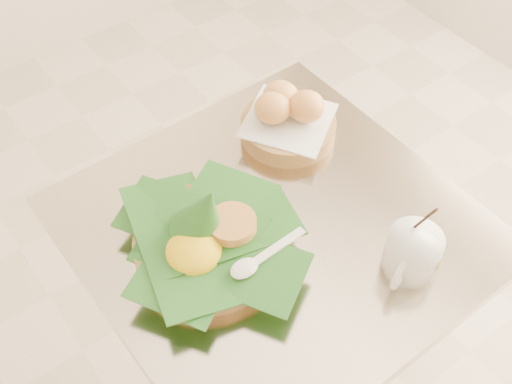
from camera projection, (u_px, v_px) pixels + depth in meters
cafe_table at (273, 286)px, 1.39m from camera, size 0.71×0.71×0.75m
rice_basket at (207, 238)px, 1.14m from camera, size 0.33×0.33×0.17m
bread_basket at (287, 118)px, 1.35m from camera, size 0.24×0.24×0.11m
coffee_mug at (412, 253)px, 1.12m from camera, size 0.13×0.10×0.17m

